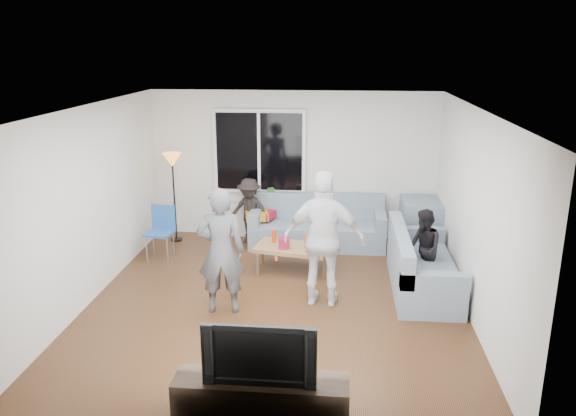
# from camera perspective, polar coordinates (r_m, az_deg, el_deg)

# --- Properties ---
(floor) EXTENTS (5.00, 5.50, 0.04)m
(floor) POSITION_cam_1_polar(r_m,az_deg,el_deg) (7.72, -1.17, -9.60)
(floor) COLOR #56351C
(floor) RESTS_ON ground
(ceiling) EXTENTS (5.00, 5.50, 0.04)m
(ceiling) POSITION_cam_1_polar(r_m,az_deg,el_deg) (6.98, -1.30, 10.27)
(ceiling) COLOR white
(ceiling) RESTS_ON ground
(wall_back) EXTENTS (5.00, 0.04, 2.60)m
(wall_back) POSITION_cam_1_polar(r_m,az_deg,el_deg) (9.91, 0.61, 4.37)
(wall_back) COLOR silver
(wall_back) RESTS_ON ground
(wall_front) EXTENTS (5.00, 0.04, 2.60)m
(wall_front) POSITION_cam_1_polar(r_m,az_deg,el_deg) (4.68, -5.18, -9.83)
(wall_front) COLOR silver
(wall_front) RESTS_ON ground
(wall_left) EXTENTS (0.04, 5.50, 2.60)m
(wall_left) POSITION_cam_1_polar(r_m,az_deg,el_deg) (7.93, -19.64, 0.33)
(wall_left) COLOR silver
(wall_left) RESTS_ON ground
(wall_right) EXTENTS (0.04, 5.50, 2.60)m
(wall_right) POSITION_cam_1_polar(r_m,az_deg,el_deg) (7.40, 18.55, -0.69)
(wall_right) COLOR silver
(wall_right) RESTS_ON ground
(window_frame) EXTENTS (1.62, 0.06, 1.47)m
(window_frame) POSITION_cam_1_polar(r_m,az_deg,el_deg) (9.85, -2.92, 5.76)
(window_frame) COLOR white
(window_frame) RESTS_ON wall_back
(window_glass) EXTENTS (1.50, 0.02, 1.35)m
(window_glass) POSITION_cam_1_polar(r_m,az_deg,el_deg) (9.82, -2.96, 5.72)
(window_glass) COLOR black
(window_glass) RESTS_ON window_frame
(window_mullion) EXTENTS (0.05, 0.03, 1.35)m
(window_mullion) POSITION_cam_1_polar(r_m,az_deg,el_deg) (9.81, -2.97, 5.71)
(window_mullion) COLOR white
(window_mullion) RESTS_ON window_frame
(radiator) EXTENTS (1.30, 0.12, 0.62)m
(radiator) POSITION_cam_1_polar(r_m,az_deg,el_deg) (10.12, -2.86, -1.20)
(radiator) COLOR silver
(radiator) RESTS_ON floor
(potted_plant) EXTENTS (0.22, 0.19, 0.33)m
(potted_plant) POSITION_cam_1_polar(r_m,az_deg,el_deg) (9.93, -1.83, 1.32)
(potted_plant) COLOR #2E692A
(potted_plant) RESTS_ON radiator
(vase) EXTENTS (0.16, 0.16, 0.15)m
(vase) POSITION_cam_1_polar(r_m,az_deg,el_deg) (10.00, -3.64, 0.88)
(vase) COLOR white
(vase) RESTS_ON radiator
(sofa_back_section) EXTENTS (2.30, 0.85, 0.85)m
(sofa_back_section) POSITION_cam_1_polar(r_m,az_deg,el_deg) (9.63, 3.02, -1.40)
(sofa_back_section) COLOR slate
(sofa_back_section) RESTS_ON floor
(sofa_right_section) EXTENTS (2.00, 0.85, 0.85)m
(sofa_right_section) POSITION_cam_1_polar(r_m,az_deg,el_deg) (8.15, 13.63, -5.24)
(sofa_right_section) COLOR slate
(sofa_right_section) RESTS_ON floor
(sofa_corner) EXTENTS (0.85, 0.85, 0.85)m
(sofa_corner) POSITION_cam_1_polar(r_m,az_deg,el_deg) (9.74, 13.90, -1.68)
(sofa_corner) COLOR slate
(sofa_corner) RESTS_ON floor
(cushion_yellow) EXTENTS (0.44, 0.39, 0.14)m
(cushion_yellow) POSITION_cam_1_polar(r_m,az_deg,el_deg) (9.68, -3.18, -0.78)
(cushion_yellow) COLOR #BC841B
(cushion_yellow) RESTS_ON sofa_back_section
(cushion_red) EXTENTS (0.46, 0.43, 0.13)m
(cushion_red) POSITION_cam_1_polar(r_m,az_deg,el_deg) (9.74, -2.51, -0.66)
(cushion_red) COLOR maroon
(cushion_red) RESTS_ON sofa_back_section
(coffee_table) EXTENTS (1.19, 0.80, 0.40)m
(coffee_table) POSITION_cam_1_polar(r_m,az_deg,el_deg) (8.62, 0.42, -5.15)
(coffee_table) COLOR #AC8353
(coffee_table) RESTS_ON floor
(pitcher) EXTENTS (0.17, 0.17, 0.17)m
(pitcher) POSITION_cam_1_polar(r_m,az_deg,el_deg) (8.43, -0.40, -3.58)
(pitcher) COLOR maroon
(pitcher) RESTS_ON coffee_table
(side_chair) EXTENTS (0.44, 0.44, 0.86)m
(side_chair) POSITION_cam_1_polar(r_m,az_deg,el_deg) (9.24, -12.92, -2.55)
(side_chair) COLOR #275CAD
(side_chair) RESTS_ON floor
(floor_lamp) EXTENTS (0.32, 0.32, 1.56)m
(floor_lamp) POSITION_cam_1_polar(r_m,az_deg,el_deg) (9.96, -11.48, 1.01)
(floor_lamp) COLOR orange
(floor_lamp) RESTS_ON floor
(player_left) EXTENTS (0.65, 0.47, 1.66)m
(player_left) POSITION_cam_1_polar(r_m,az_deg,el_deg) (7.20, -6.84, -4.36)
(player_left) COLOR #4C4C51
(player_left) RESTS_ON floor
(player_right) EXTENTS (1.10, 0.54, 1.82)m
(player_right) POSITION_cam_1_polar(r_m,az_deg,el_deg) (7.34, 3.71, -3.19)
(player_right) COLOR silver
(player_right) RESTS_ON floor
(spectator_right) EXTENTS (0.55, 0.64, 1.14)m
(spectator_right) POSITION_cam_1_polar(r_m,az_deg,el_deg) (8.19, 13.61, -4.06)
(spectator_right) COLOR black
(spectator_right) RESTS_ON floor
(spectator_back) EXTENTS (0.82, 0.58, 1.15)m
(spectator_back) POSITION_cam_1_polar(r_m,az_deg,el_deg) (9.73, -3.95, -0.30)
(spectator_back) COLOR black
(spectator_back) RESTS_ON floor
(tv_console) EXTENTS (1.60, 0.40, 0.44)m
(tv_console) POSITION_cam_1_polar(r_m,az_deg,el_deg) (5.44, -2.73, -18.91)
(tv_console) COLOR #35281A
(tv_console) RESTS_ON floor
(television) EXTENTS (1.02, 0.13, 0.59)m
(television) POSITION_cam_1_polar(r_m,az_deg,el_deg) (5.16, -2.81, -14.26)
(television) COLOR black
(television) RESTS_ON tv_console
(bottle_a) EXTENTS (0.07, 0.07, 0.19)m
(bottle_a) POSITION_cam_1_polar(r_m,az_deg,el_deg) (8.68, -1.42, -2.91)
(bottle_a) COLOR #BB3D0B
(bottle_a) RESTS_ON coffee_table
(bottle_e) EXTENTS (0.07, 0.07, 0.23)m
(bottle_e) POSITION_cam_1_polar(r_m,az_deg,el_deg) (8.59, 2.91, -2.99)
(bottle_e) COLOR black
(bottle_e) RESTS_ON coffee_table
(bottle_d) EXTENTS (0.07, 0.07, 0.22)m
(bottle_d) POSITION_cam_1_polar(r_m,az_deg,el_deg) (8.46, 1.91, -3.34)
(bottle_d) COLOR #CC4912
(bottle_d) RESTS_ON coffee_table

